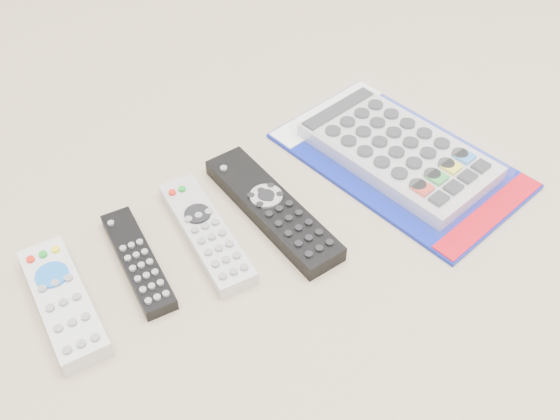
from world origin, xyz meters
TOP-DOWN VIEW (x-y plane):
  - remote_small_grey at (-0.23, 0.03)m, footprint 0.07×0.17m
  - remote_slim_black at (-0.14, 0.04)m, footprint 0.06×0.16m
  - remote_silver_dvd at (-0.06, 0.02)m, footprint 0.08×0.19m
  - remote_large_black at (0.02, 0.01)m, footprint 0.06×0.22m
  - jumbo_remote_packaged at (0.21, -0.02)m, footprint 0.21×0.32m

SIDE VIEW (x-z plane):
  - remote_slim_black at x=-0.14m, z-range 0.00..0.02m
  - remote_silver_dvd at x=-0.06m, z-range 0.00..0.02m
  - remote_large_black at x=0.02m, z-range 0.00..0.02m
  - remote_small_grey at x=-0.23m, z-range 0.00..0.02m
  - jumbo_remote_packaged at x=0.21m, z-range 0.00..0.04m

